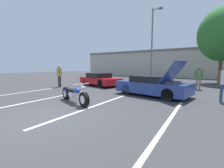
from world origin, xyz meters
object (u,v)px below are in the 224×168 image
spectator_by_show_car (199,76)px  motorcycle (74,95)px  spectator_far_lot (59,74)px  show_car_hood_open (153,86)px  tree_background (223,34)px  light_pole (152,42)px  parked_car_left_row (100,79)px

spectator_by_show_car → motorcycle: bearing=-121.2°
spectator_by_show_car → spectator_far_lot: (-9.74, -4.42, 0.08)m
motorcycle → show_car_hood_open: show_car_hood_open is taller
tree_background → show_car_hood_open: 11.29m
light_pole → show_car_hood_open: light_pole is taller
show_car_hood_open → spectator_far_lot: (-7.61, -0.43, 0.50)m
light_pole → parked_car_left_row: light_pole is taller
motorcycle → spectator_by_show_car: spectator_by_show_car is taller
tree_background → motorcycle: tree_background is taller
light_pole → parked_car_left_row: (-2.31, -7.60, -4.08)m
show_car_hood_open → spectator_by_show_car: 4.55m
spectator_by_show_car → spectator_far_lot: 10.70m
light_pole → show_car_hood_open: (3.09, -9.70, -4.05)m
spectator_by_show_car → spectator_far_lot: bearing=-155.6°
motorcycle → spectator_by_show_car: (4.66, 7.70, 0.61)m
tree_background → spectator_by_show_car: tree_background is taller
motorcycle → spectator_far_lot: bearing=166.4°
light_pole → spectator_far_lot: bearing=-114.0°
light_pole → parked_car_left_row: size_ratio=1.92×
motorcycle → light_pole: bearing=111.6°
tree_background → show_car_hood_open: tree_background is taller
show_car_hood_open → parked_car_left_row: (-5.40, 2.10, -0.03)m
parked_car_left_row → spectator_by_show_car: spectator_by_show_car is taller
tree_background → motorcycle: (-6.27, -13.49, -4.39)m
motorcycle → parked_car_left_row: size_ratio=0.55×
show_car_hood_open → parked_car_left_row: 5.79m
parked_car_left_row → spectator_far_lot: bearing=-112.8°
spectator_by_show_car → spectator_far_lot: spectator_far_lot is taller
motorcycle → spectator_by_show_car: bearing=78.0°
light_pole → motorcycle: 14.07m
tree_background → show_car_hood_open: bearing=-111.0°
parked_car_left_row → spectator_far_lot: spectator_far_lot is taller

